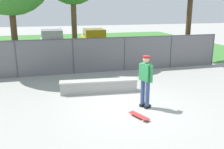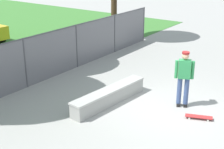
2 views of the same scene
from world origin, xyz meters
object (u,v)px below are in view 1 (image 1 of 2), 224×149
(concrete_ledge, at_px, (99,86))
(skateboarder, at_px, (146,79))
(skateboard, at_px, (139,116))
(car_yellow, at_px, (94,39))
(car_white, at_px, (53,40))

(concrete_ledge, relative_size, skateboarder, 1.74)
(skateboard, bearing_deg, concrete_ledge, 103.90)
(skateboard, height_order, car_yellow, car_yellow)
(skateboarder, distance_m, car_yellow, 12.87)
(concrete_ledge, xyz_separation_m, skateboarder, (1.21, -2.02, 0.77))
(skateboarder, xyz_separation_m, car_white, (-2.55, 13.08, -0.19))
(concrete_ledge, bearing_deg, car_white, 96.93)
(skateboarder, relative_size, skateboard, 2.25)
(car_white, bearing_deg, car_yellow, -4.01)
(concrete_ledge, xyz_separation_m, car_white, (-1.34, 11.06, 0.57))
(skateboarder, bearing_deg, car_white, 101.04)
(car_white, bearing_deg, skateboarder, -78.96)
(concrete_ledge, distance_m, skateboarder, 2.48)
(concrete_ledge, relative_size, skateboard, 3.92)
(skateboarder, bearing_deg, car_yellow, 86.44)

